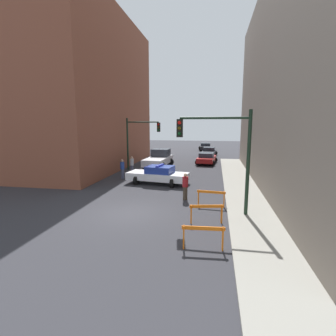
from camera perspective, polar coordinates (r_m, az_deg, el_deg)
ground_plane at (r=14.10m, az=-8.16°, el=-9.71°), size 120.00×120.00×0.00m
sidewalk_right at (r=13.55m, az=18.06°, el=-10.65°), size 2.40×44.00×0.12m
building_corner_left at (r=31.35m, az=-21.85°, el=14.76°), size 14.00×20.00×15.62m
traffic_light_near at (r=13.24m, az=12.17°, el=4.58°), size 3.64×0.35×5.20m
traffic_light_far at (r=26.32m, az=-6.56°, el=6.85°), size 3.44×0.35×5.20m
police_car at (r=20.41m, az=-2.14°, el=-1.45°), size 4.92×2.79×1.52m
white_truck at (r=28.19m, az=-2.02°, el=2.01°), size 2.86×5.51×1.90m
parked_car_near at (r=30.83m, az=8.41°, el=2.13°), size 2.55×4.46×1.31m
parked_car_mid at (r=38.26m, az=8.95°, el=3.56°), size 2.43×4.39×1.31m
parked_car_far at (r=46.43m, az=8.10°, el=4.64°), size 2.53×4.45×1.31m
pedestrian_crossing at (r=22.57m, az=-9.90°, el=-0.16°), size 0.51×0.51×1.66m
pedestrian_corner at (r=24.49m, az=-7.88°, el=0.66°), size 0.49×0.49×1.66m
pedestrian_sidewalk at (r=16.16m, az=3.77°, el=-3.93°), size 0.48×0.48×1.66m
barrier_front at (r=10.09m, az=7.66°, el=-14.00°), size 1.60×0.26×0.90m
barrier_mid at (r=12.56m, az=8.38°, el=-9.18°), size 1.58×0.46×0.90m
barrier_back at (r=15.10m, az=9.37°, el=-5.98°), size 1.60×0.29×0.90m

